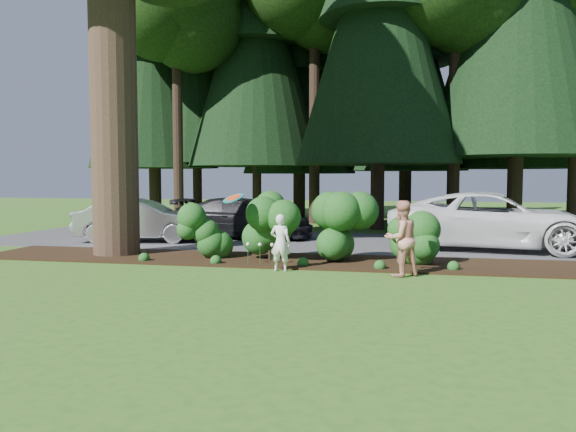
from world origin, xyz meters
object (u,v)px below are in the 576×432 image
Objects in this scene: car_white_suv at (494,221)px; child at (280,243)px; car_dark_suv at (244,218)px; frisbee at (233,198)px; car_silver_wagon at (141,220)px; adult at (401,239)px.

car_white_suv reaches higher than child.
child is at bearing -157.18° from car_dark_suv.
car_dark_suv reaches higher than child.
frisbee is (-6.54, -4.47, 0.78)m from car_white_suv.
car_silver_wagon is 6.18m from frisbee.
frisbee is (4.45, -4.19, 0.92)m from car_silver_wagon.
car_dark_suv is 8.71× the size of frisbee.
child is 1.61m from frisbee.
car_white_suv is 8.11m from car_dark_suv.
frisbee reaches higher than car_silver_wagon.
adult is (5.36, -6.34, 0.09)m from car_dark_suv.
car_white_suv is at bearing -130.78° from child.
frisbee is at bearing -166.52° from car_dark_suv.
frisbee is at bearing -143.49° from car_silver_wagon.
car_silver_wagon is 3.23× the size of child.
car_white_suv is at bearing 34.34° from frisbee.
car_white_suv is 10.93× the size of frisbee.
adult reaches higher than car_dark_suv.
car_dark_suv is at bearing 88.30° from car_white_suv.
frisbee reaches higher than car_white_suv.
car_silver_wagon is 3.43m from car_dark_suv.
child is 0.80× the size of adult.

